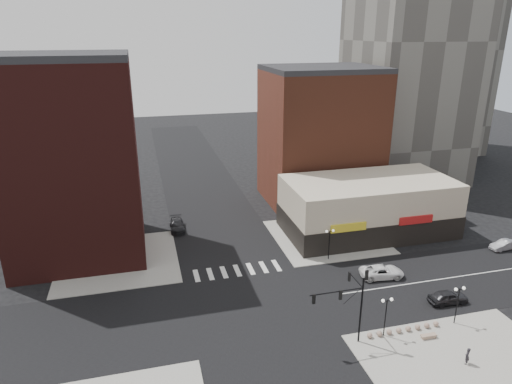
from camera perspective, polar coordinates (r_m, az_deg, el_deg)
name	(u,v)px	position (r m, az deg, el deg)	size (l,w,h in m)	color
ground	(254,307)	(50.89, -0.20, -14.19)	(240.00, 240.00, 0.00)	black
road_ew	(254,307)	(50.88, -0.20, -14.18)	(200.00, 14.00, 0.02)	black
road_ns	(254,307)	(50.88, -0.20, -14.18)	(14.00, 200.00, 0.02)	black
sidewalk_nw	(119,261)	(62.38, -16.81, -8.22)	(15.00, 15.00, 0.12)	gray
sidewalk_ne	(327,237)	(67.06, 8.81, -5.53)	(15.00, 15.00, 0.12)	gray
sidewalk_se	(468,368)	(47.18, 25.02, -19.34)	(18.00, 14.00, 0.12)	gray
building_nw	(72,163)	(62.11, -21.98, 3.43)	(16.00, 15.00, 25.00)	#3C1513
building_nw_low	(1,182)	(81.12, -29.29, 1.09)	(20.00, 18.00, 12.00)	#3C1513
building_ne_midrise	(320,138)	(78.30, 7.99, 6.68)	(18.00, 15.00, 22.00)	brown
building_ne_row	(368,210)	(68.89, 13.77, -2.25)	(24.20, 12.20, 8.00)	#C0B698
traffic_signal	(351,297)	(44.23, 11.76, -12.72)	(5.59, 3.09, 7.77)	black
street_lamp_se_a	(386,308)	(46.62, 16.00, -13.71)	(1.22, 0.32, 4.16)	black
street_lamp_se_b	(459,296)	(50.80, 24.00, -11.79)	(1.22, 0.32, 4.16)	black
street_lamp_ne	(330,237)	(59.39, 9.18, -5.56)	(1.22, 0.32, 4.16)	black
bollard_row	(403,329)	(49.24, 17.95, -16.03)	(7.89, 0.54, 0.54)	#87695D
white_suv	(382,272)	(57.94, 15.45, -9.58)	(2.44, 5.30, 1.47)	white
dark_sedan_east	(448,297)	(55.32, 22.88, -12.00)	(1.75, 4.36, 1.49)	black
silver_sedan	(504,245)	(71.04, 28.58, -5.84)	(1.38, 3.97, 1.31)	gray
dark_sedan_north	(177,225)	(69.38, -9.85, -4.09)	(2.07, 5.08, 1.47)	black
pedestrian	(467,356)	(47.04, 24.90, -18.10)	(0.60, 0.39, 1.63)	#232126
stone_bench	(428,336)	(49.25, 20.75, -16.50)	(1.61, 0.54, 0.37)	#9F836D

